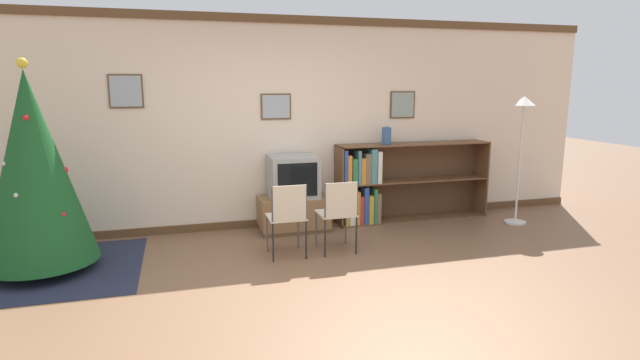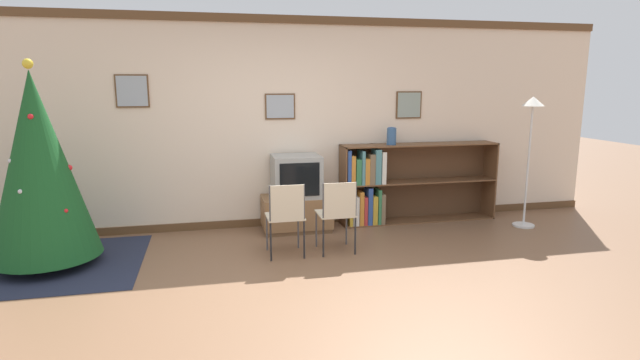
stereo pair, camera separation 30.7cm
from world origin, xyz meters
TOP-DOWN VIEW (x-y plane):
  - ground_plane at (0.00, 0.00)m, footprint 24.00×24.00m
  - wall_back at (-0.00, 2.33)m, footprint 9.17×0.11m
  - area_rug at (-2.53, 1.30)m, footprint 1.86×1.72m
  - christmas_tree at (-2.53, 1.30)m, footprint 1.06×1.06m
  - tv_console at (0.21, 2.01)m, footprint 0.87×0.52m
  - television at (0.21, 2.00)m, footprint 0.60×0.51m
  - folding_chair_left at (-0.08, 1.02)m, footprint 0.40×0.40m
  - folding_chair_right at (0.49, 1.02)m, footprint 0.40×0.40m
  - bookshelf at (1.51, 2.10)m, footprint 2.16×0.36m
  - vase at (1.50, 2.08)m, footprint 0.12×0.12m
  - standing_lamp at (3.18, 1.52)m, footprint 0.28×0.28m

SIDE VIEW (x-z plane):
  - ground_plane at x=0.00m, z-range 0.00..0.00m
  - area_rug at x=-2.53m, z-range 0.00..0.01m
  - tv_console at x=0.21m, z-range 0.00..0.44m
  - folding_chair_left at x=-0.08m, z-range 0.06..0.88m
  - folding_chair_right at x=0.49m, z-range 0.06..0.88m
  - bookshelf at x=1.51m, z-range -0.01..1.06m
  - television at x=0.21m, z-range 0.44..0.97m
  - christmas_tree at x=-2.53m, z-range 0.00..2.09m
  - vase at x=1.50m, z-range 1.07..1.30m
  - standing_lamp at x=3.18m, z-range 0.46..2.16m
  - wall_back at x=0.00m, z-range 0.00..2.70m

